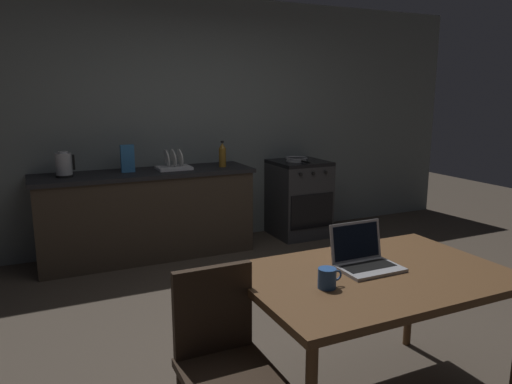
% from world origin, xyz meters
% --- Properties ---
extents(ground_plane, '(12.00, 12.00, 0.00)m').
position_xyz_m(ground_plane, '(0.00, 0.00, 0.00)').
color(ground_plane, '#473D33').
extents(back_wall, '(6.40, 0.10, 2.66)m').
position_xyz_m(back_wall, '(0.30, 2.42, 1.33)').
color(back_wall, slate).
rests_on(back_wall, ground_plane).
extents(kitchen_counter, '(2.16, 0.64, 0.88)m').
position_xyz_m(kitchen_counter, '(-0.58, 2.07, 0.44)').
color(kitchen_counter, '#382D23').
rests_on(kitchen_counter, ground_plane).
extents(stove_oven, '(0.60, 0.62, 0.88)m').
position_xyz_m(stove_oven, '(1.19, 2.07, 0.44)').
color(stove_oven, '#2D2D30').
rests_on(stove_oven, ground_plane).
extents(dining_table, '(1.36, 0.91, 0.75)m').
position_xyz_m(dining_table, '(-0.05, -0.85, 0.68)').
color(dining_table, brown).
rests_on(dining_table, ground_plane).
extents(chair, '(0.40, 0.40, 0.88)m').
position_xyz_m(chair, '(-0.90, -0.84, 0.50)').
color(chair, '#2D2116').
rests_on(chair, ground_plane).
extents(laptop, '(0.32, 0.26, 0.23)m').
position_xyz_m(laptop, '(-0.05, -0.77, 0.79)').
color(laptop, '#99999E').
rests_on(laptop, dining_table).
extents(electric_kettle, '(0.17, 0.15, 0.24)m').
position_xyz_m(electric_kettle, '(-1.33, 2.07, 1.00)').
color(electric_kettle, black).
rests_on(electric_kettle, kitchen_counter).
extents(bottle, '(0.08, 0.08, 0.27)m').
position_xyz_m(bottle, '(0.23, 2.02, 1.01)').
color(bottle, '#8C601E').
rests_on(bottle, kitchen_counter).
extents(frying_pan, '(0.26, 0.43, 0.05)m').
position_xyz_m(frying_pan, '(1.14, 2.04, 0.91)').
color(frying_pan, gray).
rests_on(frying_pan, stove_oven).
extents(coffee_mug, '(0.13, 0.09, 0.10)m').
position_xyz_m(coffee_mug, '(-0.38, -0.91, 0.80)').
color(coffee_mug, '#264C8C').
rests_on(coffee_mug, dining_table).
extents(cereal_box, '(0.13, 0.05, 0.27)m').
position_xyz_m(cereal_box, '(-0.74, 2.09, 1.02)').
color(cereal_box, '#3372B2').
rests_on(cereal_box, kitchen_counter).
extents(dish_rack, '(0.34, 0.26, 0.21)m').
position_xyz_m(dish_rack, '(-0.29, 2.07, 0.93)').
color(dish_rack, silver).
rests_on(dish_rack, kitchen_counter).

